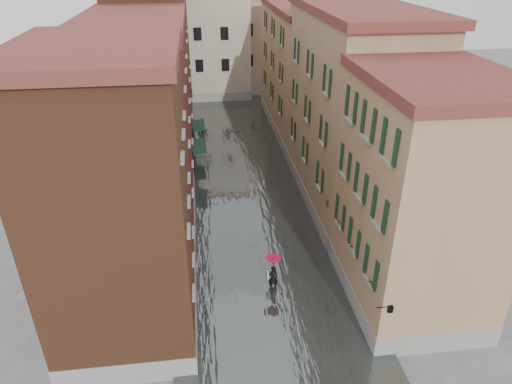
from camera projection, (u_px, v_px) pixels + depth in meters
ground at (268, 281)px, 25.63m from camera, size 120.00×120.00×0.00m
floodwater at (244, 177)px, 36.93m from camera, size 10.00×60.00×0.20m
building_left_near at (119, 207)px, 20.02m from camera, size 6.00×8.00×13.00m
building_left_mid at (142, 126)px, 29.74m from camera, size 6.00×14.00×12.50m
building_left_far at (156, 63)px, 42.48m from camera, size 6.00×16.00×14.00m
building_right_near at (419, 203)px, 21.92m from camera, size 6.00×8.00×11.50m
building_right_mid at (350, 114)px, 31.17m from camera, size 6.00×14.00×13.00m
building_right_far at (303, 72)px, 44.62m from camera, size 6.00×16.00×11.50m
building_end_cream at (198, 41)px, 55.38m from camera, size 12.00×9.00×13.00m
building_end_pink at (268, 40)px, 58.35m from camera, size 10.00×9.00×12.00m
awning_near at (199, 147)px, 36.37m from camera, size 1.09×3.31×2.80m
awning_far at (198, 126)px, 40.62m from camera, size 1.09×2.94×2.80m
wall_lantern at (389, 308)px, 19.44m from camera, size 0.71×0.22×0.35m
window_planters at (342, 219)px, 24.85m from camera, size 0.59×10.80×0.84m
pedestrian_main at (273, 271)px, 24.53m from camera, size 0.85×0.85×2.06m
pedestrian_far at (201, 128)px, 44.85m from camera, size 1.01×0.89×1.74m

